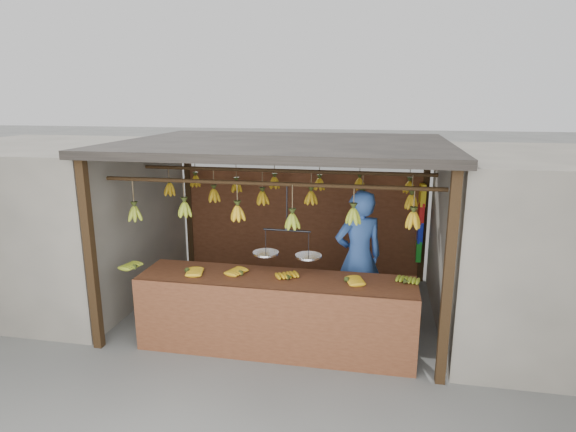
# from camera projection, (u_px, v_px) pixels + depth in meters

# --- Properties ---
(ground) EXTENTS (80.00, 80.00, 0.00)m
(ground) POSITION_uv_depth(u_px,v_px,m) (284.00, 308.00, 6.94)
(ground) COLOR #5B5B57
(stall) EXTENTS (4.30, 3.30, 2.40)m
(stall) POSITION_uv_depth(u_px,v_px,m) (288.00, 169.00, 6.78)
(stall) COLOR black
(stall) RESTS_ON ground
(neighbor_left) EXTENTS (3.00, 3.00, 2.30)m
(neighbor_left) POSITION_uv_depth(u_px,v_px,m) (53.00, 219.00, 7.33)
(neighbor_left) COLOR slate
(neighbor_left) RESTS_ON ground
(neighbor_right) EXTENTS (3.00, 3.00, 2.30)m
(neighbor_right) POSITION_uv_depth(u_px,v_px,m) (566.00, 246.00, 6.00)
(neighbor_right) COLOR slate
(neighbor_right) RESTS_ON ground
(counter) EXTENTS (3.53, 0.75, 0.96)m
(counter) POSITION_uv_depth(u_px,v_px,m) (273.00, 298.00, 5.58)
(counter) COLOR #5A2F1B
(counter) RESTS_ON ground
(hanging_bananas) EXTENTS (3.55, 2.24, 0.39)m
(hanging_bananas) POSITION_uv_depth(u_px,v_px,m) (284.00, 197.00, 6.55)
(hanging_bananas) COLOR #92A523
(hanging_bananas) RESTS_ON ground
(balance_scale) EXTENTS (0.82, 0.32, 0.86)m
(balance_scale) POSITION_uv_depth(u_px,v_px,m) (287.00, 251.00, 5.66)
(balance_scale) COLOR black
(balance_scale) RESTS_ON ground
(vendor) EXTENTS (0.78, 0.67, 1.81)m
(vendor) POSITION_uv_depth(u_px,v_px,m) (359.00, 257.00, 6.35)
(vendor) COLOR #3359A5
(vendor) RESTS_ON ground
(bag_bundles) EXTENTS (0.08, 0.26, 1.24)m
(bag_bundles) POSITION_uv_depth(u_px,v_px,m) (420.00, 222.00, 7.62)
(bag_bundles) COLOR yellow
(bag_bundles) RESTS_ON ground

